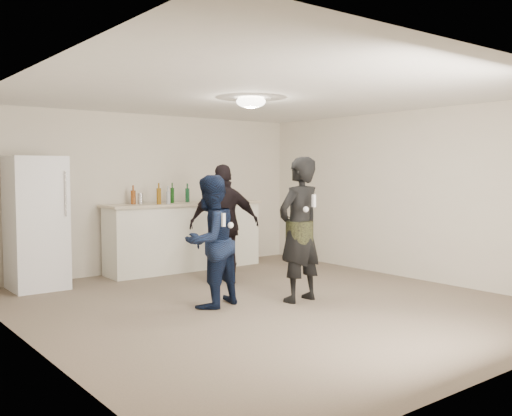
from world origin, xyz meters
TOP-DOWN VIEW (x-y plane):
  - floor at (0.00, 0.00)m, footprint 6.00×6.00m
  - ceiling at (0.00, 0.00)m, footprint 6.00×6.00m
  - wall_back at (0.00, 3.00)m, footprint 6.00×0.00m
  - wall_front at (0.00, -3.00)m, footprint 6.00×0.00m
  - wall_left at (-2.75, 0.00)m, footprint 0.00×6.00m
  - wall_right at (2.75, 0.00)m, footprint 0.00×6.00m
  - counter at (0.46, 2.67)m, footprint 2.60×0.56m
  - counter_top at (0.46, 2.67)m, footprint 2.68×0.64m
  - fridge at (-1.91, 2.60)m, footprint 0.70×0.70m
  - fridge_handle at (-1.63, 2.23)m, footprint 0.02×0.02m
  - ceiling_dome at (0.00, 0.30)m, footprint 0.36×0.36m
  - shaker at (-0.28, 2.76)m, footprint 0.08×0.08m
  - man at (-0.62, 0.29)m, footprint 0.89×0.78m
  - woman at (0.41, -0.14)m, footprint 0.69×0.49m
  - camo_shorts at (0.41, -0.14)m, footprint 0.34×0.34m
  - spectator at (0.33, 1.36)m, footprint 1.08×0.80m
  - remote_man at (-0.62, 0.01)m, footprint 0.04×0.04m
  - nunchuk_man at (-0.50, 0.04)m, footprint 0.07×0.07m
  - remote_woman at (0.41, -0.39)m, footprint 0.04×0.04m
  - nunchuk_woman at (0.31, -0.36)m, footprint 0.07×0.07m
  - bottle_cluster at (0.06, 2.65)m, footprint 1.01×0.38m

SIDE VIEW (x-z plane):
  - floor at x=0.00m, z-range 0.00..0.00m
  - counter at x=0.46m, z-range 0.00..1.05m
  - man at x=-0.62m, z-range 0.00..1.56m
  - spectator at x=0.33m, z-range 0.00..1.70m
  - camo_shorts at x=0.41m, z-range 0.71..0.99m
  - woman at x=0.41m, z-range 0.00..1.77m
  - fridge at x=-1.91m, z-range 0.00..1.80m
  - nunchuk_man at x=-0.50m, z-range 0.95..1.01m
  - remote_man at x=-0.62m, z-range 0.98..1.12m
  - counter_top at x=0.46m, z-range 1.05..1.09m
  - nunchuk_woman at x=0.31m, z-range 1.11..1.18m
  - shaker at x=-0.28m, z-range 1.09..1.26m
  - bottle_cluster at x=0.06m, z-range 1.08..1.33m
  - wall_back at x=0.00m, z-range -1.75..4.25m
  - wall_front at x=0.00m, z-range -1.75..4.25m
  - wall_left at x=-2.75m, z-range -1.75..4.25m
  - wall_right at x=2.75m, z-range -1.75..4.25m
  - remote_woman at x=0.41m, z-range 1.18..1.32m
  - fridge_handle at x=-1.63m, z-range 1.00..1.60m
  - ceiling_dome at x=0.00m, z-range 2.37..2.53m
  - ceiling at x=0.00m, z-range 2.50..2.50m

